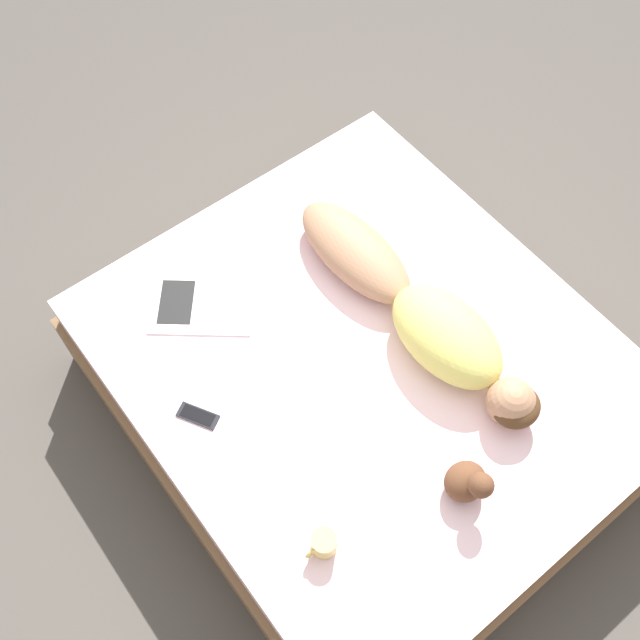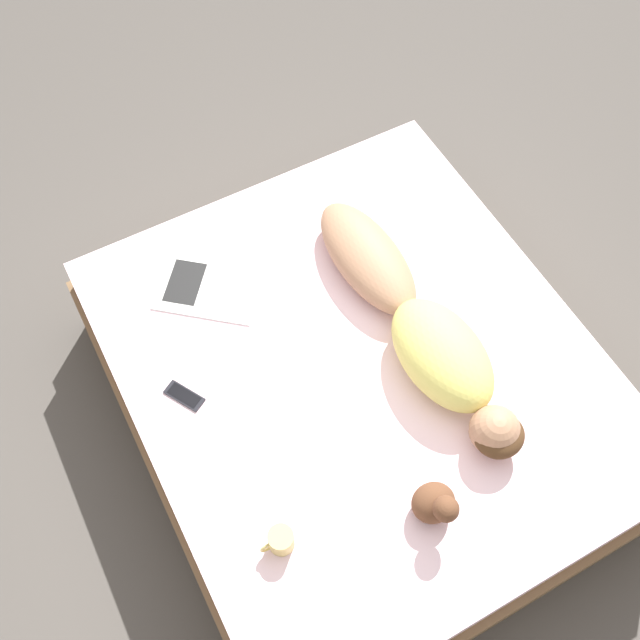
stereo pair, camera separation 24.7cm
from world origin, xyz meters
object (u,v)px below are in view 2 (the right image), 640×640
at_px(person, 419,326).
at_px(cell_phone, 184,396).
at_px(open_magazine, 208,287).
at_px(coffee_mug, 281,540).

xyz_separation_m(person, cell_phone, (0.91, -0.21, -0.10)).
bearing_deg(person, open_magazine, -45.51).
relative_size(person, cell_phone, 7.80).
height_order(person, coffee_mug, person).
bearing_deg(coffee_mug, open_magazine, -100.93).
xyz_separation_m(coffee_mug, cell_phone, (0.07, -0.67, -0.05)).
distance_m(person, open_magazine, 0.88).
bearing_deg(person, coffee_mug, 27.71).
distance_m(person, cell_phone, 0.94).
distance_m(open_magazine, cell_phone, 0.50).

